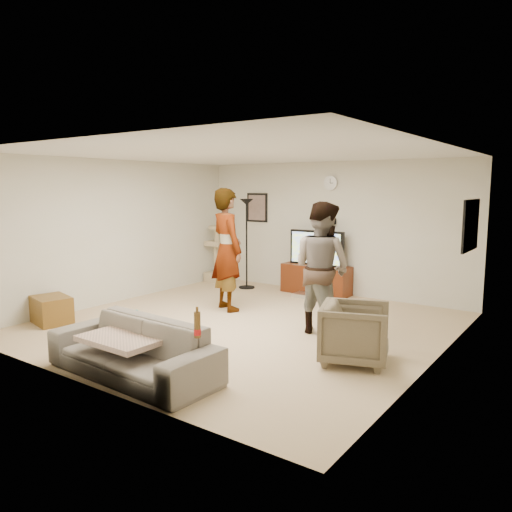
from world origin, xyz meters
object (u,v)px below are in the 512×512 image
Objects in this scene: tv_stand at (316,279)px; tv at (317,248)px; sofa at (133,349)px; floor_lamp at (247,244)px; person_left at (227,250)px; side_table at (52,310)px; beer_bottle at (197,325)px; person_right at (322,268)px; cat_tree at (216,253)px; armchair at (355,333)px.

tv is (0.00, 0.00, 0.61)m from tv_stand.
floor_lamp is at bearing 113.76° from sofa.
side_table is at bearing 78.18° from person_left.
person_left is 3.46m from beer_bottle.
beer_bottle is 3.65m from side_table.
side_table is at bearing 169.17° from beer_bottle.
tv_stand is at bearing -48.69° from person_right.
sofa is at bearing 133.81° from person_left.
cat_tree is 4.18m from person_right.
sofa is 1.03m from beer_bottle.
tv_stand is 4.82m from sofa.
tv_stand is 1.57m from floor_lamp.
side_table is at bearing -88.13° from cat_tree.
person_left reaches higher than beer_bottle.
side_table is (-3.50, -1.93, -0.71)m from person_right.
armchair is (2.15, -3.04, 0.07)m from tv_stand.
armchair is at bearing -54.73° from tv.
floor_lamp reaches higher than side_table.
armchair is (2.15, -3.04, -0.53)m from tv.
side_table is at bearing 167.56° from sofa.
person_right is at bearing -29.45° from cat_tree.
person_right is 1.35m from armchair.
armchair is 1.26× the size of side_table.
floor_lamp is at bearing -39.11° from person_left.
armchair is (0.84, 1.76, -0.37)m from beer_bottle.
tv is at bearing 96.53° from sofa.
cat_tree is (-0.97, 0.19, -0.29)m from floor_lamp.
cat_tree reaches higher than beer_bottle.
person_right is 3.00× the size of side_table.
beer_bottle is 1.99m from armchair.
person_left is 1.10× the size of person_right.
tv_stand is at bearing -82.83° from person_left.
beer_bottle is (1.31, -4.80, -0.16)m from tv.
floor_lamp is 4.84m from sofa.
tv is 3.76m from armchair.
person_right reaches higher than beer_bottle.
armchair is 4.52m from side_table.
side_table is (-0.84, -3.78, -0.69)m from floor_lamp.
person_left is 8.05× the size of beer_bottle.
tv reaches higher than side_table.
person_right is (1.26, -2.20, 0.64)m from tv_stand.
person_right is (3.63, -2.05, 0.31)m from cat_tree.
tv_stand is 2.61m from person_right.
tv is 4.85m from sofa.
sofa is 2.70m from side_table.
armchair reaches higher than sofa.
cat_tree is at bearing -20.84° from person_left.
tv reaches higher than tv_stand.
sofa is (-0.89, -2.61, -0.62)m from person_right.
beer_bottle is at bearing -74.77° from tv_stand.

